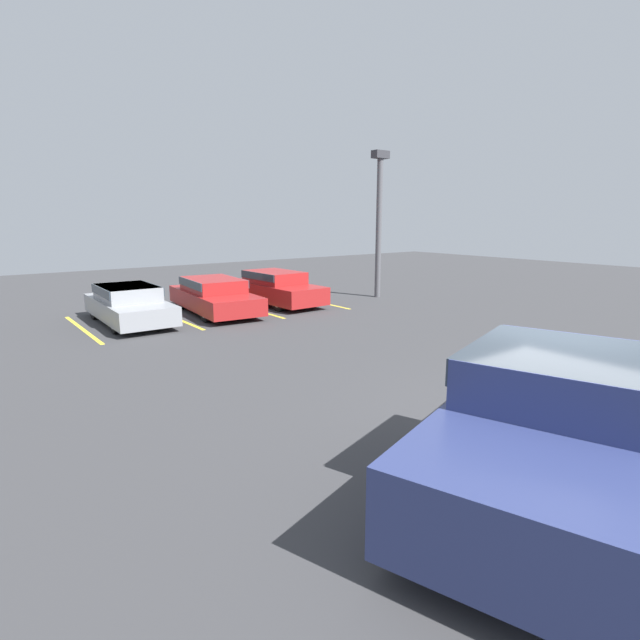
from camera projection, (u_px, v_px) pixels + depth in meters
ground_plane at (551, 441)px, 7.40m from camera, size 60.00×60.00×0.00m
stall_stripe_a at (83, 329)px, 14.77m from camera, size 0.12×4.60×0.01m
stall_stripe_b at (175, 318)px, 16.44m from camera, size 0.12×4.60×0.01m
stall_stripe_c at (250, 308)px, 18.11m from camera, size 0.12×4.60×0.01m
stall_stripe_d at (313, 301)px, 19.78m from camera, size 0.12×4.60×0.01m
pickup_truck at (560, 413)px, 6.16m from camera, size 6.40×3.88×1.74m
parked_sedan_a at (129, 303)px, 15.54m from camera, size 1.81×4.43×1.18m
parked_sedan_b at (214, 294)px, 17.23m from camera, size 2.22×4.85×1.19m
parked_sedan_c at (276, 287)px, 18.93m from camera, size 1.84×4.46×1.25m
light_post at (379, 215)px, 20.11m from camera, size 0.70×0.36×5.83m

